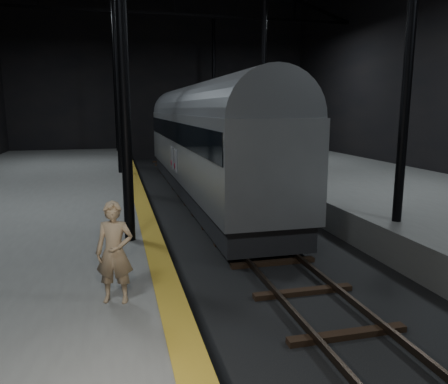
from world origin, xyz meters
name	(u,v)px	position (x,y,z in m)	size (l,w,h in m)	color
ground	(234,227)	(0.00, 0.00, 0.00)	(44.00, 44.00, 0.00)	black
platform_left	(8,227)	(-7.50, 0.00, 0.50)	(9.00, 43.80, 1.00)	#545452
platform_right	(414,203)	(7.50, 0.00, 0.50)	(9.00, 43.80, 1.00)	#545452
tactile_strip	(142,205)	(-3.25, 0.00, 1.00)	(0.50, 43.80, 0.01)	olive
track	(234,225)	(0.00, 0.00, 0.07)	(2.40, 43.00, 0.24)	#3F3328
train	(203,136)	(0.00, 5.60, 2.93)	(2.94, 19.63, 5.25)	#93969A
woman	(115,252)	(-4.16, -7.55, 1.87)	(0.63, 0.41, 1.73)	#927859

